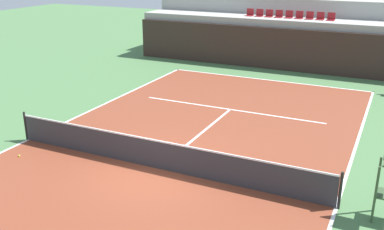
{
  "coord_description": "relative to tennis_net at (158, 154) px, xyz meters",
  "views": [
    {
      "loc": [
        6.41,
        -10.95,
        6.3
      ],
      "look_at": [
        0.24,
        2.0,
        1.2
      ],
      "focal_mm": 41.52,
      "sensor_mm": 36.0,
      "label": 1
    }
  ],
  "objects": [
    {
      "name": "sideline_left",
      "position": [
        -5.45,
        0.0,
        -0.5
      ],
      "size": [
        0.1,
        24.0,
        0.0
      ],
      "primitive_type": "cube",
      "color": "white",
      "rests_on": "court_surface"
    },
    {
      "name": "baseline_far",
      "position": [
        0.0,
        11.95,
        -0.5
      ],
      "size": [
        11.0,
        0.1,
        0.0
      ],
      "primitive_type": "cube",
      "color": "white",
      "rests_on": "court_surface"
    },
    {
      "name": "sideline_right",
      "position": [
        5.45,
        0.0,
        -0.5
      ],
      "size": [
        0.1,
        24.0,
        0.0
      ],
      "primitive_type": "cube",
      "color": "white",
      "rests_on": "court_surface"
    },
    {
      "name": "tennis_ball_1",
      "position": [
        -4.63,
        -1.24,
        -0.47
      ],
      "size": [
        0.07,
        0.07,
        0.07
      ],
      "primitive_type": "sphere",
      "color": "#CCE033",
      "rests_on": "court_surface"
    },
    {
      "name": "stands_tier_lower",
      "position": [
        0.0,
        15.94,
        0.93
      ],
      "size": [
        18.69,
        2.4,
        2.87
      ],
      "primitive_type": "cube",
      "color": "#9E9E99",
      "rests_on": "ground_plane"
    },
    {
      "name": "centre_service_line",
      "position": [
        0.0,
        3.2,
        -0.5
      ],
      "size": [
        0.1,
        6.4,
        0.0
      ],
      "primitive_type": "cube",
      "color": "white",
      "rests_on": "court_surface"
    },
    {
      "name": "tennis_net",
      "position": [
        0.0,
        0.0,
        0.0
      ],
      "size": [
        11.08,
        0.08,
        1.07
      ],
      "color": "black",
      "rests_on": "court_surface"
    },
    {
      "name": "service_line_far",
      "position": [
        0.0,
        6.4,
        -0.5
      ],
      "size": [
        8.26,
        0.1,
        0.0
      ],
      "primitive_type": "cube",
      "color": "white",
      "rests_on": "court_surface"
    },
    {
      "name": "court_surface",
      "position": [
        0.0,
        0.0,
        -0.5
      ],
      "size": [
        11.0,
        24.0,
        0.01
      ],
      "primitive_type": "cube",
      "color": "brown",
      "rests_on": "ground_plane"
    },
    {
      "name": "ground_plane",
      "position": [
        0.0,
        0.0,
        -0.51
      ],
      "size": [
        80.0,
        80.0,
        0.0
      ],
      "primitive_type": "plane",
      "color": "#477042"
    },
    {
      "name": "back_wall",
      "position": [
        0.0,
        14.59,
        0.72
      ],
      "size": [
        18.69,
        0.3,
        2.45
      ],
      "primitive_type": "cube",
      "color": "#33231E",
      "rests_on": "ground_plane"
    },
    {
      "name": "seating_row_lower",
      "position": [
        -0.0,
        16.03,
        2.48
      ],
      "size": [
        5.37,
        0.44,
        0.44
      ],
      "color": "maroon",
      "rests_on": "stands_tier_lower"
    },
    {
      "name": "stands_tier_upper",
      "position": [
        0.0,
        18.34,
        1.43
      ],
      "size": [
        18.69,
        2.4,
        3.89
      ],
      "primitive_type": "cube",
      "color": "#9E9E99",
      "rests_on": "ground_plane"
    }
  ]
}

